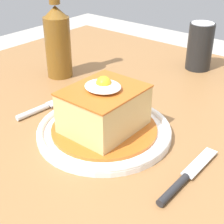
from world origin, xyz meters
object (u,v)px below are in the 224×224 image
(main_plate, at_px, (105,131))
(knife, at_px, (182,181))
(fork, at_px, (41,108))
(soda_can, at_px, (200,46))
(beer_bottle_amber, at_px, (58,38))

(main_plate, bearing_deg, knife, -9.97)
(fork, distance_m, soda_can, 0.45)
(soda_can, bearing_deg, beer_bottle_amber, -133.22)
(knife, height_order, soda_can, soda_can)
(soda_can, xyz_separation_m, beer_bottle_amber, (-0.25, -0.27, 0.04))
(fork, bearing_deg, knife, -2.71)
(main_plate, distance_m, beer_bottle_amber, 0.32)
(beer_bottle_amber, bearing_deg, main_plate, -27.58)
(fork, relative_size, knife, 0.86)
(fork, xyz_separation_m, beer_bottle_amber, (-0.11, 0.16, 0.09))
(fork, height_order, soda_can, soda_can)
(beer_bottle_amber, bearing_deg, soda_can, 46.78)
(main_plate, height_order, fork, main_plate)
(knife, relative_size, beer_bottle_amber, 0.62)
(main_plate, relative_size, soda_can, 2.00)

